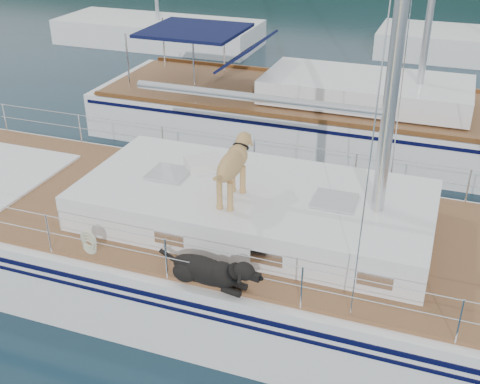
% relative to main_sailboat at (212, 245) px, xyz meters
% --- Properties ---
extents(ground, '(120.00, 120.00, 0.00)m').
position_rel_main_sailboat_xyz_m(ground, '(-0.09, 0.01, -0.67)').
color(ground, black).
rests_on(ground, ground).
extents(main_sailboat, '(12.00, 3.86, 14.01)m').
position_rel_main_sailboat_xyz_m(main_sailboat, '(0.00, 0.00, 0.00)').
color(main_sailboat, white).
rests_on(main_sailboat, ground).
extents(neighbor_sailboat, '(11.00, 3.50, 13.30)m').
position_rel_main_sailboat_xyz_m(neighbor_sailboat, '(0.22, 6.44, -0.05)').
color(neighbor_sailboat, white).
rests_on(neighbor_sailboat, ground).
extents(bg_boat_west, '(8.00, 3.00, 11.65)m').
position_rel_main_sailboat_xyz_m(bg_boat_west, '(-8.09, 14.01, -0.23)').
color(bg_boat_west, white).
rests_on(bg_boat_west, ground).
extents(bg_boat_center, '(7.20, 3.00, 11.65)m').
position_rel_main_sailboat_xyz_m(bg_boat_center, '(3.91, 16.01, -0.22)').
color(bg_boat_center, white).
rests_on(bg_boat_center, ground).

